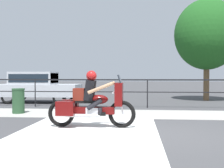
% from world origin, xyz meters
% --- Properties ---
extents(ground_plane, '(120.00, 120.00, 0.00)m').
position_xyz_m(ground_plane, '(0.00, 0.00, 0.00)').
color(ground_plane, '#424244').
extents(sidewalk_band, '(44.00, 2.40, 0.01)m').
position_xyz_m(sidewalk_band, '(0.00, 3.40, 0.01)').
color(sidewalk_band, '#A8A59E').
rests_on(sidewalk_band, ground).
extents(crosswalk_band, '(3.57, 6.00, 0.01)m').
position_xyz_m(crosswalk_band, '(-1.70, -0.20, 0.00)').
color(crosswalk_band, silver).
rests_on(crosswalk_band, ground).
extents(fence_railing, '(36.00, 0.05, 1.27)m').
position_xyz_m(fence_railing, '(0.00, 5.43, 0.99)').
color(fence_railing, black).
rests_on(fence_railing, ground).
extents(motorcycle, '(2.44, 0.76, 1.57)m').
position_xyz_m(motorcycle, '(-1.71, 0.63, 0.69)').
color(motorcycle, black).
rests_on(motorcycle, ground).
extents(parked_car, '(4.28, 1.77, 1.62)m').
position_xyz_m(parked_car, '(-5.71, 7.29, 0.92)').
color(parked_car, '#B7BCC4').
rests_on(parked_car, ground).
extents(trash_bin, '(0.47, 0.47, 0.94)m').
position_xyz_m(trash_bin, '(-4.90, 3.15, 0.47)').
color(trash_bin, '#284C2D').
rests_on(trash_bin, ground).
extents(tree_behind_sign, '(3.63, 3.63, 5.75)m').
position_xyz_m(tree_behind_sign, '(3.46, 9.37, 3.74)').
color(tree_behind_sign, brown).
rests_on(tree_behind_sign, ground).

